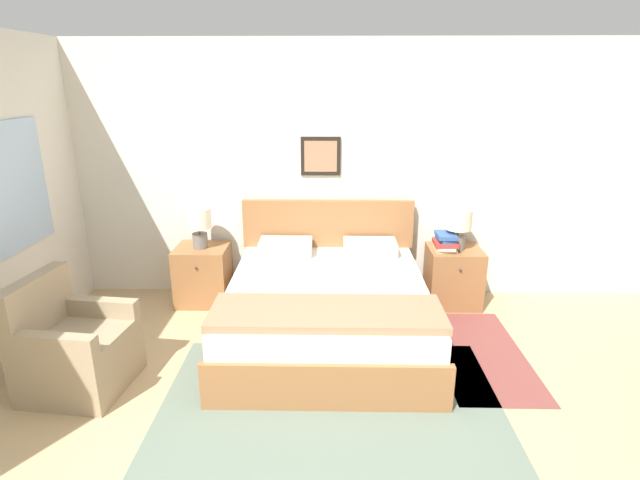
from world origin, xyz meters
TOP-DOWN VIEW (x-y plane):
  - ground_plane at (0.00, 0.00)m, footprint 16.00×16.00m
  - wall_back at (0.00, 2.70)m, footprint 7.36×0.09m
  - area_rug_main at (0.14, 0.63)m, footprint 2.42×1.73m
  - area_rug_bedside at (1.40, 1.38)m, footprint 0.72×1.49m
  - bed at (0.10, 1.61)m, footprint 1.75×2.03m
  - armchair at (-1.76, 0.85)m, footprint 0.75×0.75m
  - nightstand_near_window at (-1.18, 2.38)m, footprint 0.52×0.50m
  - nightstand_by_door at (1.38, 2.38)m, footprint 0.52×0.50m
  - table_lamp_near_window at (-1.18, 2.36)m, footprint 0.25×0.25m
  - table_lamp_by_door at (1.39, 2.36)m, footprint 0.25×0.25m
  - book_thick_bottom at (1.27, 2.33)m, footprint 0.20×0.22m
  - book_hardcover_middle at (1.27, 2.33)m, footprint 0.20×0.27m
  - book_novel_upper at (1.27, 2.33)m, footprint 0.22×0.25m
  - book_slim_near_top at (1.27, 2.33)m, footprint 0.17×0.24m
  - book_paperback_top at (1.27, 2.33)m, footprint 0.18×0.25m

SIDE VIEW (x-z plane):
  - ground_plane at x=0.00m, z-range 0.00..0.00m
  - area_rug_main at x=0.14m, z-range 0.00..0.01m
  - area_rug_bedside at x=1.40m, z-range 0.00..0.01m
  - bed at x=0.10m, z-range -0.22..0.82m
  - nightstand_near_window at x=-1.18m, z-range 0.00..0.59m
  - nightstand_by_door at x=1.38m, z-range 0.00..0.59m
  - armchair at x=-1.76m, z-range -0.13..0.74m
  - book_thick_bottom at x=1.27m, z-range 0.59..0.62m
  - book_hardcover_middle at x=1.27m, z-range 0.62..0.65m
  - book_novel_upper at x=1.27m, z-range 0.65..0.69m
  - book_slim_near_top at x=1.27m, z-range 0.69..0.73m
  - book_paperback_top at x=1.27m, z-range 0.73..0.77m
  - table_lamp_near_window at x=-1.18m, z-range 0.65..1.06m
  - table_lamp_by_door at x=1.39m, z-range 0.65..1.06m
  - wall_back at x=0.00m, z-range 0.00..2.60m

